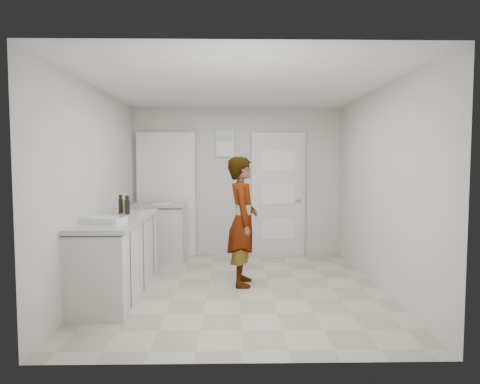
{
  "coord_description": "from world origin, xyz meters",
  "views": [
    {
      "loc": [
        -0.09,
        -5.26,
        1.58
      ],
      "look_at": [
        0.02,
        0.4,
        1.19
      ],
      "focal_mm": 32.0,
      "sensor_mm": 36.0,
      "label": 1
    }
  ],
  "objects_px": {
    "cake_mix_box": "(123,206)",
    "baking_dish": "(107,220)",
    "person": "(243,221)",
    "egg_bowl": "(108,222)",
    "oil_cruet_a": "(127,205)",
    "oil_cruet_b": "(121,204)",
    "spice_jar": "(140,208)"
  },
  "relations": [
    {
      "from": "spice_jar",
      "to": "oil_cruet_a",
      "type": "bearing_deg",
      "value": -101.56
    },
    {
      "from": "oil_cruet_b",
      "to": "egg_bowl",
      "type": "height_order",
      "value": "oil_cruet_b"
    },
    {
      "from": "person",
      "to": "oil_cruet_b",
      "type": "height_order",
      "value": "person"
    },
    {
      "from": "spice_jar",
      "to": "cake_mix_box",
      "type": "bearing_deg",
      "value": -126.91
    },
    {
      "from": "cake_mix_box",
      "to": "baking_dish",
      "type": "xyz_separation_m",
      "value": [
        0.06,
        -0.94,
        -0.05
      ]
    },
    {
      "from": "spice_jar",
      "to": "baking_dish",
      "type": "xyz_separation_m",
      "value": [
        -0.11,
        -1.17,
        -0.01
      ]
    },
    {
      "from": "oil_cruet_a",
      "to": "baking_dish",
      "type": "relative_size",
      "value": 0.58
    },
    {
      "from": "oil_cruet_a",
      "to": "oil_cruet_b",
      "type": "height_order",
      "value": "oil_cruet_b"
    },
    {
      "from": "spice_jar",
      "to": "oil_cruet_a",
      "type": "distance_m",
      "value": 0.4
    },
    {
      "from": "spice_jar",
      "to": "egg_bowl",
      "type": "xyz_separation_m",
      "value": [
        -0.07,
        -1.24,
        -0.01
      ]
    },
    {
      "from": "person",
      "to": "oil_cruet_a",
      "type": "height_order",
      "value": "person"
    },
    {
      "from": "spice_jar",
      "to": "egg_bowl",
      "type": "relative_size",
      "value": 0.55
    },
    {
      "from": "cake_mix_box",
      "to": "spice_jar",
      "type": "distance_m",
      "value": 0.29
    },
    {
      "from": "oil_cruet_a",
      "to": "oil_cruet_b",
      "type": "distance_m",
      "value": 0.14
    },
    {
      "from": "oil_cruet_a",
      "to": "baking_dish",
      "type": "height_order",
      "value": "oil_cruet_a"
    },
    {
      "from": "oil_cruet_a",
      "to": "oil_cruet_b",
      "type": "relative_size",
      "value": 0.99
    },
    {
      "from": "person",
      "to": "spice_jar",
      "type": "bearing_deg",
      "value": 77.04
    },
    {
      "from": "cake_mix_box",
      "to": "oil_cruet_a",
      "type": "height_order",
      "value": "oil_cruet_a"
    },
    {
      "from": "oil_cruet_a",
      "to": "oil_cruet_b",
      "type": "bearing_deg",
      "value": 139.39
    },
    {
      "from": "person",
      "to": "cake_mix_box",
      "type": "bearing_deg",
      "value": 86.74
    },
    {
      "from": "cake_mix_box",
      "to": "egg_bowl",
      "type": "xyz_separation_m",
      "value": [
        0.1,
        -1.01,
        -0.06
      ]
    },
    {
      "from": "person",
      "to": "cake_mix_box",
      "type": "distance_m",
      "value": 1.57
    },
    {
      "from": "person",
      "to": "oil_cruet_b",
      "type": "relative_size",
      "value": 6.73
    },
    {
      "from": "person",
      "to": "egg_bowl",
      "type": "xyz_separation_m",
      "value": [
        -1.45,
        -0.9,
        0.12
      ]
    },
    {
      "from": "spice_jar",
      "to": "egg_bowl",
      "type": "bearing_deg",
      "value": -93.38
    },
    {
      "from": "cake_mix_box",
      "to": "egg_bowl",
      "type": "bearing_deg",
      "value": -93.49
    },
    {
      "from": "cake_mix_box",
      "to": "oil_cruet_b",
      "type": "relative_size",
      "value": 0.69
    },
    {
      "from": "person",
      "to": "spice_jar",
      "type": "relative_size",
      "value": 22.76
    },
    {
      "from": "person",
      "to": "egg_bowl",
      "type": "bearing_deg",
      "value": 122.72
    },
    {
      "from": "cake_mix_box",
      "to": "baking_dish",
      "type": "distance_m",
      "value": 0.95
    },
    {
      "from": "spice_jar",
      "to": "oil_cruet_b",
      "type": "xyz_separation_m",
      "value": [
        -0.19,
        -0.3,
        0.08
      ]
    },
    {
      "from": "egg_bowl",
      "to": "baking_dish",
      "type": "bearing_deg",
      "value": 118.53
    }
  ]
}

